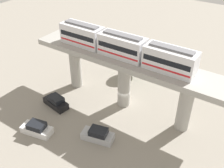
{
  "coord_description": "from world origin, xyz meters",
  "views": [
    {
      "loc": [
        27.33,
        16.1,
        25.21
      ],
      "look_at": [
        2.5,
        -0.49,
        4.94
      ],
      "focal_mm": 41.55,
      "sensor_mm": 36.0,
      "label": 1
    }
  ],
  "objects_px": {
    "train": "(122,46)",
    "tree_near_viaduct": "(164,51)",
    "parked_car_black": "(56,102)",
    "tree_mid_lot": "(136,58)",
    "parked_car_silver": "(98,135)",
    "parked_car_white": "(37,129)"
  },
  "relations": [
    {
      "from": "train",
      "to": "parked_car_white",
      "type": "xyz_separation_m",
      "value": [
        11.86,
        -5.9,
        -9.02
      ]
    },
    {
      "from": "tree_mid_lot",
      "to": "train",
      "type": "bearing_deg",
      "value": 15.77
    },
    {
      "from": "parked_car_black",
      "to": "tree_near_viaduct",
      "type": "relative_size",
      "value": 0.97
    },
    {
      "from": "parked_car_black",
      "to": "tree_mid_lot",
      "type": "height_order",
      "value": "tree_mid_lot"
    },
    {
      "from": "parked_car_white",
      "to": "tree_mid_lot",
      "type": "bearing_deg",
      "value": 158.39
    },
    {
      "from": "parked_car_white",
      "to": "tree_near_viaduct",
      "type": "xyz_separation_m",
      "value": [
        -25.78,
        6.56,
        2.52
      ]
    },
    {
      "from": "train",
      "to": "parked_car_white",
      "type": "relative_size",
      "value": 4.57
    },
    {
      "from": "parked_car_silver",
      "to": "tree_mid_lot",
      "type": "height_order",
      "value": "tree_mid_lot"
    },
    {
      "from": "train",
      "to": "parked_car_silver",
      "type": "height_order",
      "value": "train"
    },
    {
      "from": "parked_car_silver",
      "to": "parked_car_white",
      "type": "xyz_separation_m",
      "value": [
        3.62,
        -7.52,
        0.0
      ]
    },
    {
      "from": "parked_car_black",
      "to": "parked_car_white",
      "type": "relative_size",
      "value": 0.99
    },
    {
      "from": "parked_car_black",
      "to": "parked_car_white",
      "type": "xyz_separation_m",
      "value": [
        5.65,
        1.93,
        0.0
      ]
    },
    {
      "from": "parked_car_black",
      "to": "parked_car_silver",
      "type": "relative_size",
      "value": 0.98
    },
    {
      "from": "train",
      "to": "tree_mid_lot",
      "type": "relative_size",
      "value": 4.08
    },
    {
      "from": "train",
      "to": "parked_car_white",
      "type": "bearing_deg",
      "value": -26.45
    },
    {
      "from": "parked_car_silver",
      "to": "parked_car_white",
      "type": "bearing_deg",
      "value": -77.86
    },
    {
      "from": "parked_car_black",
      "to": "tree_near_viaduct",
      "type": "bearing_deg",
      "value": 166.45
    },
    {
      "from": "parked_car_white",
      "to": "tree_mid_lot",
      "type": "xyz_separation_m",
      "value": [
        -20.53,
        3.45,
        2.47
      ]
    },
    {
      "from": "parked_car_black",
      "to": "tree_mid_lot",
      "type": "xyz_separation_m",
      "value": [
        -14.88,
        5.38,
        2.47
      ]
    },
    {
      "from": "parked_car_white",
      "to": "tree_mid_lot",
      "type": "height_order",
      "value": "tree_mid_lot"
    },
    {
      "from": "train",
      "to": "parked_car_silver",
      "type": "xyz_separation_m",
      "value": [
        8.24,
        1.62,
        -9.02
      ]
    },
    {
      "from": "train",
      "to": "tree_near_viaduct",
      "type": "distance_m",
      "value": 15.38
    }
  ]
}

